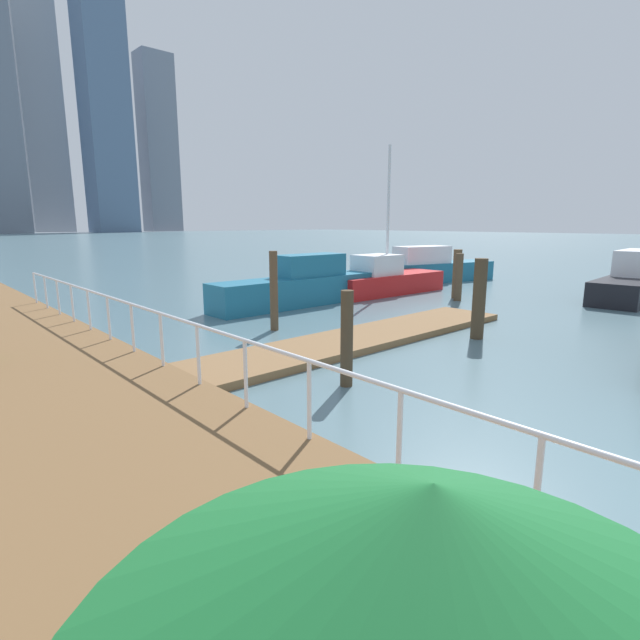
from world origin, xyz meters
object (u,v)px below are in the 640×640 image
at_px(patio_umbrella, 429,572).
at_px(moored_boat_2, 434,268).
at_px(moored_boat_0, 384,279).
at_px(moored_boat_4, 634,281).
at_px(moored_boat_3, 299,286).

bearing_deg(patio_umbrella, moored_boat_2, 34.48).
relative_size(moored_boat_0, moored_boat_2, 0.94).
bearing_deg(moored_boat_0, moored_boat_4, -50.28).
xyz_separation_m(moored_boat_0, patio_umbrella, (-15.80, -13.48, 1.71)).
xyz_separation_m(moored_boat_4, patio_umbrella, (-22.45, -5.48, 1.59)).
bearing_deg(moored_boat_0, moored_boat_3, 177.76).
distance_m(moored_boat_2, moored_boat_4, 9.22).
distance_m(moored_boat_4, patio_umbrella, 23.16).
distance_m(moored_boat_2, moored_boat_3, 10.42).
bearing_deg(moored_boat_2, moored_boat_3, -174.73).
xyz_separation_m(moored_boat_0, moored_boat_2, (5.50, 1.15, 0.10)).
bearing_deg(moored_boat_0, moored_boat_2, 11.79).
xyz_separation_m(moored_boat_2, patio_umbrella, (-21.30, -14.63, 1.60)).
bearing_deg(patio_umbrella, moored_boat_4, 13.71).
xyz_separation_m(moored_boat_2, moored_boat_4, (1.15, -9.15, 0.02)).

